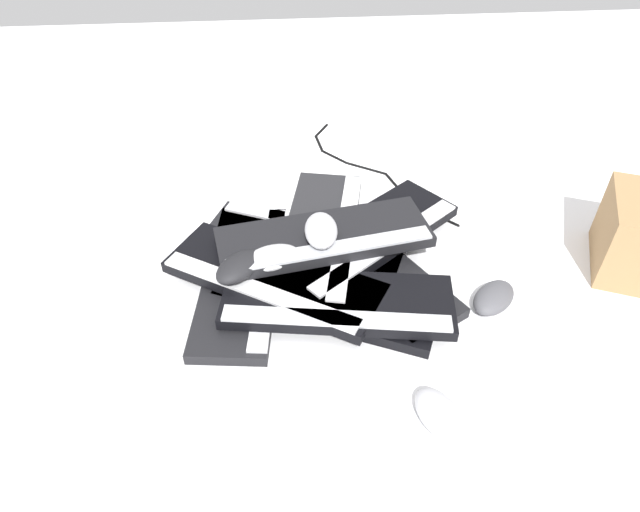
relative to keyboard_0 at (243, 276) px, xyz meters
The scene contains 16 objects.
ground_plane 0.12m from the keyboard_0, 151.74° to the left, with size 3.20×3.20×0.00m, color white.
keyboard_0 is the anchor object (origin of this frame).
keyboard_1 0.18m from the keyboard_0, 156.84° to the left, with size 0.46×0.31×0.03m.
keyboard_2 0.26m from the keyboard_0, behind, with size 0.35×0.46×0.03m.
keyboard_3 0.17m from the keyboard_0, 142.57° to the right, with size 0.46×0.31×0.03m.
keyboard_4 0.22m from the keyboard_0, 147.27° to the left, with size 0.46×0.21×0.03m.
keyboard_5 0.08m from the keyboard_0, 145.84° to the left, with size 0.45×0.35×0.03m.
keyboard_6 0.28m from the keyboard_0, 165.73° to the right, with size 0.44×0.39×0.03m.
keyboard_7 0.19m from the keyboard_0, 152.81° to the right, with size 0.24×0.46×0.03m.
keyboard_8 0.19m from the keyboard_0, 166.73° to the right, with size 0.46×0.23×0.03m.
mouse_0 0.09m from the keyboard_0, 162.24° to the left, with size 0.11×0.07×0.04m, color silver.
mouse_1 0.51m from the keyboard_0, 167.96° to the left, with size 0.11×0.07×0.04m, color #4C4C51.
mouse_2 0.49m from the keyboard_0, 132.41° to the left, with size 0.11×0.07×0.04m, color #B7B7BC.
mouse_3 0.08m from the keyboard_0, 88.07° to the left, with size 0.11×0.07×0.04m, color black.
mouse_4 0.19m from the keyboard_0, behind, with size 0.11×0.07×0.04m, color #B7B7BC.
cable_0 0.50m from the keyboard_0, 129.56° to the right, with size 0.31×0.51×0.01m.
Camera 1 is at (0.01, 0.81, 0.83)m, focal length 32.00 mm.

